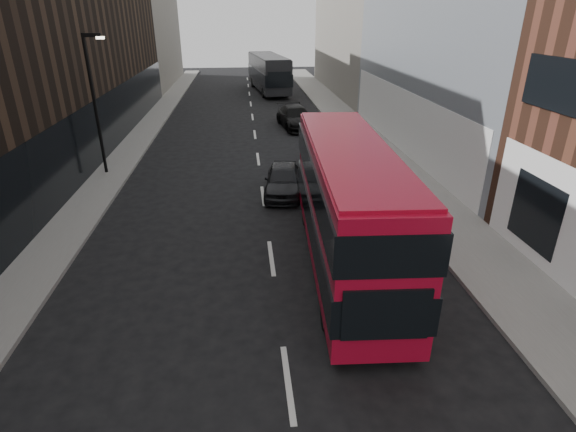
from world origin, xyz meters
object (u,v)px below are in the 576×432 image
object	(u,v)px
street_lamp	(95,96)
car_a	(283,179)
car_b	(324,154)
car_c	(296,117)
red_bus	(348,202)
grey_bus	(268,72)

from	to	relation	value
street_lamp	car_a	xyz separation A→B (m)	(9.22, -3.75, -3.46)
car_b	car_c	size ratio (longest dim) A/B	0.69
street_lamp	car_a	size ratio (longest dim) A/B	1.65
red_bus	car_a	xyz separation A→B (m)	(-1.50, 6.99, -1.66)
car_b	car_c	xyz separation A→B (m)	(-0.56, 9.17, 0.17)
grey_bus	car_a	xyz separation A→B (m)	(-1.18, -30.90, -1.34)
street_lamp	car_c	xyz separation A→B (m)	(11.41, 9.85, -3.39)
car_a	car_b	size ratio (longest dim) A/B	1.13
grey_bus	car_c	bearing A→B (deg)	-93.46
car_a	car_b	distance (m)	5.22
street_lamp	car_c	distance (m)	15.45
street_lamp	car_b	distance (m)	12.51
red_bus	car_c	distance (m)	20.67
red_bus	car_a	bearing A→B (deg)	105.11
red_bus	car_b	xyz separation A→B (m)	(1.25, 11.42, -1.76)
grey_bus	car_a	distance (m)	30.95
car_b	street_lamp	bearing A→B (deg)	-169.16
street_lamp	car_b	world-z (taller)	street_lamp
car_b	red_bus	bearing A→B (deg)	-88.66
car_c	car_b	bearing A→B (deg)	-94.01
red_bus	grey_bus	xyz separation A→B (m)	(-0.31, 37.89, -0.31)
red_bus	car_b	size ratio (longest dim) A/B	2.86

